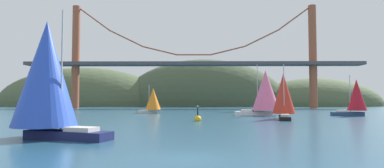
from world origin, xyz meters
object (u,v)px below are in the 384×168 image
object	(u,v)px
sailboat_orange_sail	(153,100)
sailboat_pink_spinnaker	(265,92)
sailboat_scarlet_sail	(284,95)
sailboat_crimson_sail	(356,97)
sailboat_blue_spinnaker	(47,76)
channel_buoy	(198,119)

from	to	relation	value
sailboat_orange_sail	sailboat_pink_spinnaker	distance (m)	26.71
sailboat_pink_spinnaker	sailboat_scarlet_sail	xyz separation A→B (m)	(0.67, -11.19, -0.83)
sailboat_crimson_sail	sailboat_scarlet_sail	xyz separation A→B (m)	(-17.46, -9.90, 0.26)
sailboat_crimson_sail	sailboat_orange_sail	distance (m)	44.33
sailboat_orange_sail	sailboat_scarlet_sail	distance (m)	32.97
sailboat_orange_sail	sailboat_blue_spinnaker	size ratio (longest dim) A/B	0.59
sailboat_crimson_sail	sailboat_blue_spinnaker	bearing A→B (deg)	-142.06
sailboat_pink_spinnaker	sailboat_blue_spinnaker	size ratio (longest dim) A/B	0.95
sailboat_crimson_sail	sailboat_orange_sail	size ratio (longest dim) A/B	1.25
sailboat_orange_sail	sailboat_scarlet_sail	bearing A→B (deg)	-39.36
sailboat_scarlet_sail	sailboat_blue_spinnaker	bearing A→B (deg)	-137.69
sailboat_crimson_sail	channel_buoy	size ratio (longest dim) A/B	3.16
sailboat_crimson_sail	channel_buoy	world-z (taller)	sailboat_crimson_sail
sailboat_scarlet_sail	channel_buoy	world-z (taller)	sailboat_scarlet_sail
sailboat_crimson_sail	sailboat_scarlet_sail	distance (m)	20.07
sailboat_scarlet_sail	sailboat_orange_sail	bearing A→B (deg)	140.64
sailboat_blue_spinnaker	channel_buoy	bearing A→B (deg)	56.70
sailboat_crimson_sail	channel_buoy	bearing A→B (deg)	-154.97
sailboat_orange_sail	sailboat_pink_spinnaker	xyz separation A→B (m)	(24.82, -9.71, 1.75)
sailboat_pink_spinnaker	sailboat_blue_spinnaker	world-z (taller)	sailboat_blue_spinnaker
sailboat_pink_spinnaker	channel_buoy	bearing A→B (deg)	-130.86
sailboat_crimson_sail	sailboat_orange_sail	bearing A→B (deg)	165.63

